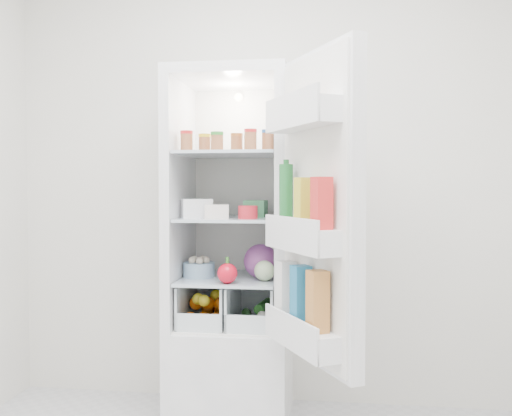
# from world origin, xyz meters

# --- Properties ---
(room_walls) EXTENTS (3.02, 3.02, 2.61)m
(room_walls) POSITION_xyz_m (0.00, 0.00, 1.59)
(room_walls) COLOR silver
(room_walls) RESTS_ON ground
(refrigerator) EXTENTS (0.60, 0.60, 1.80)m
(refrigerator) POSITION_xyz_m (-0.20, 1.25, 0.67)
(refrigerator) COLOR silver
(refrigerator) RESTS_ON ground
(shelf_low) EXTENTS (0.49, 0.53, 0.01)m
(shelf_low) POSITION_xyz_m (-0.20, 1.19, 0.74)
(shelf_low) COLOR #B0C0CE
(shelf_low) RESTS_ON refrigerator
(shelf_mid) EXTENTS (0.49, 0.53, 0.02)m
(shelf_mid) POSITION_xyz_m (-0.20, 1.19, 1.05)
(shelf_mid) COLOR #B0C0CE
(shelf_mid) RESTS_ON refrigerator
(shelf_top) EXTENTS (0.49, 0.53, 0.02)m
(shelf_top) POSITION_xyz_m (-0.20, 1.19, 1.38)
(shelf_top) COLOR #B0C0CE
(shelf_top) RESTS_ON refrigerator
(crisper_left) EXTENTS (0.23, 0.46, 0.22)m
(crisper_left) POSITION_xyz_m (-0.32, 1.19, 0.61)
(crisper_left) COLOR silver
(crisper_left) RESTS_ON refrigerator
(crisper_right) EXTENTS (0.23, 0.46, 0.22)m
(crisper_right) POSITION_xyz_m (-0.08, 1.19, 0.61)
(crisper_right) COLOR silver
(crisper_right) RESTS_ON refrigerator
(condiment_jars) EXTENTS (0.46, 0.34, 0.08)m
(condiment_jars) POSITION_xyz_m (-0.21, 1.13, 1.43)
(condiment_jars) COLOR #B21919
(condiment_jars) RESTS_ON shelf_top
(squeeze_bottle) EXTENTS (0.05, 0.05, 0.17)m
(squeeze_bottle) POSITION_xyz_m (0.01, 1.14, 1.47)
(squeeze_bottle) COLOR silver
(squeeze_bottle) RESTS_ON shelf_top
(tub_white) EXTENTS (0.19, 0.19, 0.10)m
(tub_white) POSITION_xyz_m (-0.37, 1.11, 1.11)
(tub_white) COLOR white
(tub_white) RESTS_ON shelf_mid
(tub_cream) EXTENTS (0.13, 0.13, 0.07)m
(tub_cream) POSITION_xyz_m (-0.25, 1.07, 1.09)
(tub_cream) COLOR silver
(tub_cream) RESTS_ON shelf_mid
(tin_red) EXTENTS (0.12, 0.12, 0.06)m
(tin_red) POSITION_xyz_m (-0.09, 1.05, 1.09)
(tin_red) COLOR red
(tin_red) RESTS_ON shelf_mid
(foil_tray) EXTENTS (0.17, 0.13, 0.04)m
(foil_tray) POSITION_xyz_m (-0.36, 1.34, 1.08)
(foil_tray) COLOR silver
(foil_tray) RESTS_ON shelf_mid
(tub_green) EXTENTS (0.11, 0.15, 0.09)m
(tub_green) POSITION_xyz_m (-0.08, 1.23, 1.10)
(tub_green) COLOR #3D8654
(tub_green) RESTS_ON shelf_mid
(red_cabbage) EXTENTS (0.17, 0.17, 0.17)m
(red_cabbage) POSITION_xyz_m (-0.05, 1.17, 0.83)
(red_cabbage) COLOR #63225D
(red_cabbage) RESTS_ON shelf_low
(bell_pepper) EXTENTS (0.10, 0.10, 0.10)m
(bell_pepper) POSITION_xyz_m (-0.18, 0.98, 0.80)
(bell_pepper) COLOR red
(bell_pepper) RESTS_ON shelf_low
(mushroom_bowl) EXTENTS (0.18, 0.18, 0.08)m
(mushroom_bowl) POSITION_xyz_m (-0.36, 1.16, 0.79)
(mushroom_bowl) COLOR #86AAC8
(mushroom_bowl) RESTS_ON shelf_low
(salad_bag) EXTENTS (0.10, 0.10, 0.10)m
(salad_bag) POSITION_xyz_m (-0.02, 1.08, 0.80)
(salad_bag) COLOR #AEC594
(salad_bag) RESTS_ON shelf_low
(citrus_pile) EXTENTS (0.20, 0.31, 0.16)m
(citrus_pile) POSITION_xyz_m (-0.32, 1.17, 0.58)
(citrus_pile) COLOR #EF570C
(citrus_pile) RESTS_ON refrigerator
(veg_pile) EXTENTS (0.16, 0.30, 0.10)m
(veg_pile) POSITION_xyz_m (-0.07, 1.18, 0.56)
(veg_pile) COLOR #1C4717
(veg_pile) RESTS_ON refrigerator
(fridge_door) EXTENTS (0.41, 0.56, 1.30)m
(fridge_door) POSITION_xyz_m (0.24, 0.65, 1.09)
(fridge_door) COLOR silver
(fridge_door) RESTS_ON refrigerator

